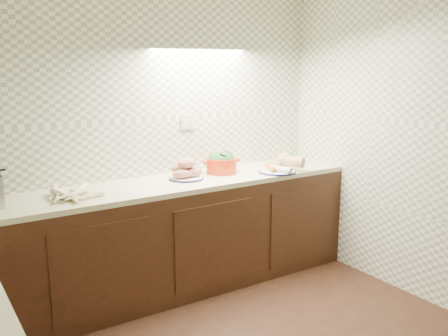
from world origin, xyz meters
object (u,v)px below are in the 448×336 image
sweet_potato_plate (186,171)px  onion_bowl (186,171)px  veg_plate (281,165)px  dutch_oven (221,163)px  parsnip_pile (64,196)px

sweet_potato_plate → onion_bowl: 0.13m
onion_bowl → veg_plate: veg_plate is taller
dutch_oven → veg_plate: size_ratio=0.81×
onion_bowl → veg_plate: 0.83m
onion_bowl → dutch_oven: size_ratio=0.44×
dutch_oven → onion_bowl: bearing=172.8°
sweet_potato_plate → veg_plate: (0.84, -0.17, -0.01)m
sweet_potato_plate → onion_bowl: bearing=62.1°
parsnip_pile → veg_plate: (1.84, -0.07, 0.02)m
onion_bowl → dutch_oven: 0.31m
sweet_potato_plate → onion_bowl: (0.06, 0.11, -0.03)m
parsnip_pile → dutch_oven: size_ratio=1.24×
parsnip_pile → dutch_oven: bearing=5.9°
onion_bowl → veg_plate: size_ratio=0.36×
onion_bowl → sweet_potato_plate: bearing=-117.9°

